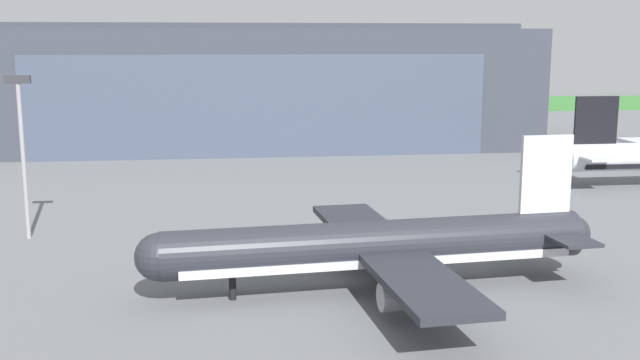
{
  "coord_description": "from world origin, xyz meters",
  "views": [
    {
      "loc": [
        -9.35,
        -57.21,
        19.4
      ],
      "look_at": [
        0.48,
        21.11,
        4.82
      ],
      "focal_mm": 42.01,
      "sensor_mm": 36.0,
      "label": 1
    }
  ],
  "objects": [
    {
      "name": "grass_field_strip",
      "position": [
        0.0,
        174.09,
        0.04
      ],
      "size": [
        440.0,
        56.0,
        0.08
      ],
      "primitive_type": "cube",
      "color": "#3B7E36",
      "rests_on": "ground_plane"
    },
    {
      "name": "ground_plane",
      "position": [
        0.0,
        0.0,
        0.0
      ],
      "size": [
        440.0,
        440.0,
        0.0
      ],
      "primitive_type": "plane",
      "color": "slate"
    },
    {
      "name": "apron_light_mast",
      "position": [
        -29.31,
        18.66,
        9.7
      ],
      "size": [
        2.4,
        0.5,
        16.25
      ],
      "color": "#99999E",
      "rests_on": "ground_plane"
    },
    {
      "name": "airliner_near_left",
      "position": [
        2.25,
        -1.17,
        3.55
      ],
      "size": [
        36.97,
        31.58,
        11.99
      ],
      "color": "#282B33",
      "rests_on": "ground_plane"
    },
    {
      "name": "maintenance_hangar",
      "position": [
        -3.85,
        88.1,
        11.0
      ],
      "size": [
        102.46,
        37.98,
        22.91
      ],
      "color": "#383D47",
      "rests_on": "ground_plane"
    }
  ]
}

